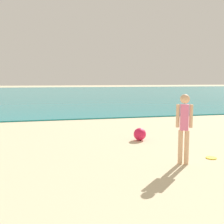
# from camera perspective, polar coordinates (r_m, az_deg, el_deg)

# --- Properties ---
(water) EXTENTS (160.00, 60.00, 0.06)m
(water) POSITION_cam_1_polar(r_m,az_deg,el_deg) (43.37, -12.14, 4.01)
(water) COLOR teal
(water) RESTS_ON ground
(person_standing) EXTENTS (0.35, 0.22, 1.63)m
(person_standing) POSITION_cam_1_polar(r_m,az_deg,el_deg) (6.49, 14.79, -2.59)
(person_standing) COLOR #DDAD84
(person_standing) RESTS_ON ground
(frisbee) EXTENTS (0.26, 0.26, 0.03)m
(frisbee) POSITION_cam_1_polar(r_m,az_deg,el_deg) (7.37, 19.97, -8.96)
(frisbee) COLOR yellow
(frisbee) RESTS_ON ground
(beach_ball) EXTENTS (0.40, 0.40, 0.40)m
(beach_ball) POSITION_cam_1_polar(r_m,az_deg,el_deg) (8.94, 5.81, -4.62)
(beach_ball) COLOR #E51E4C
(beach_ball) RESTS_ON ground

